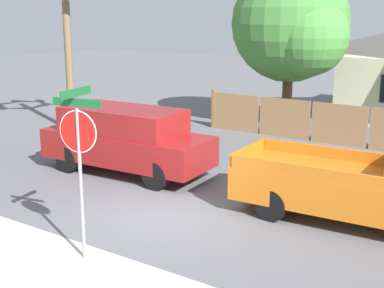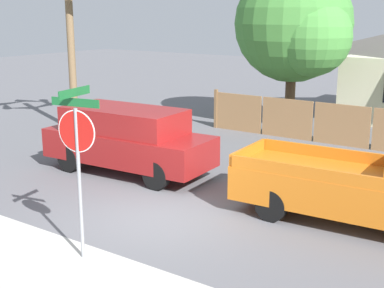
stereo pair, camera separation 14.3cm
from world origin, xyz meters
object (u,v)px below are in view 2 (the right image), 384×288
(oak_tree, at_px, (297,26))
(orange_pickup, at_px, (371,189))
(red_suv, at_px, (127,138))
(stop_sign, at_px, (77,144))

(oak_tree, height_order, orange_pickup, oak_tree)
(oak_tree, xyz_separation_m, red_suv, (-1.34, -8.42, -2.96))
(red_suv, height_order, stop_sign, stop_sign)
(oak_tree, relative_size, red_suv, 1.26)
(red_suv, relative_size, stop_sign, 1.57)
(red_suv, xyz_separation_m, stop_sign, (2.96, -4.63, 1.19))
(stop_sign, bearing_deg, red_suv, 111.23)
(oak_tree, bearing_deg, red_suv, -99.01)
(orange_pickup, relative_size, stop_sign, 1.72)
(stop_sign, bearing_deg, orange_pickup, 38.04)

